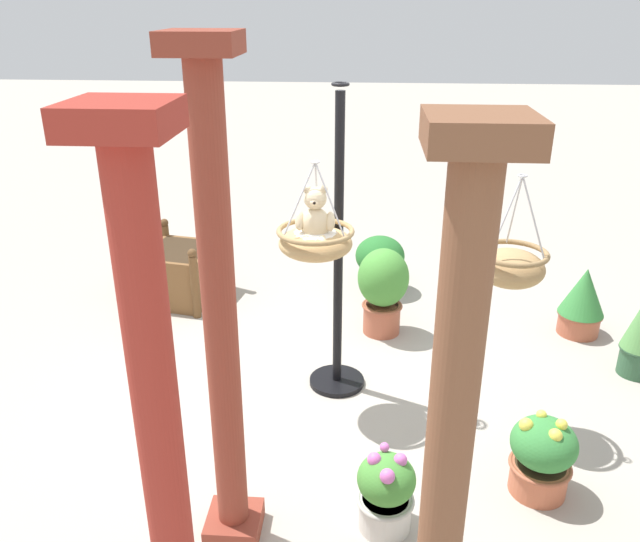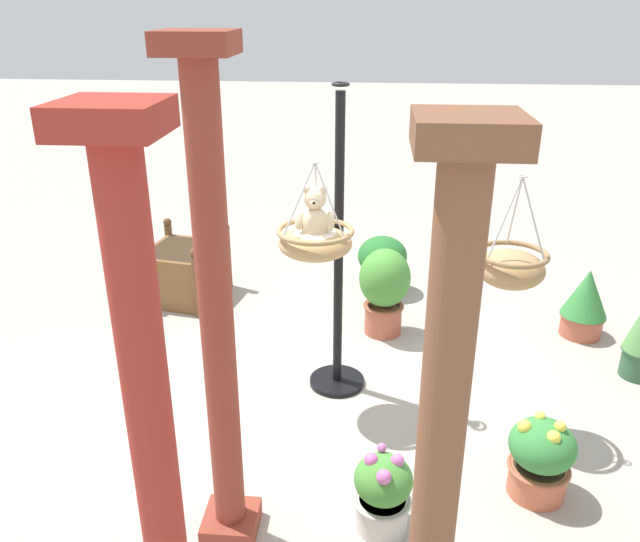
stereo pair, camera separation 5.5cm
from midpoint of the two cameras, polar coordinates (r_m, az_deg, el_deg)
ground_plane at (r=5.19m, az=0.55°, el=-10.32°), size 40.00×40.00×0.00m
display_pole_central at (r=4.88m, az=1.94°, el=-2.88°), size 0.44×0.44×2.36m
hanging_basket_with_teddy at (r=4.43m, az=-0.07°, el=2.70°), size 0.54×0.54×0.68m
teddy_bear at (r=4.35m, az=-0.09°, el=4.78°), size 0.27×0.25×0.40m
hanging_basket_left_high at (r=4.38m, az=17.08°, el=0.38°), size 0.47×0.47×0.75m
greenhouse_pillar_left at (r=2.55m, az=-13.80°, el=-17.04°), size 0.31×0.31×2.60m
greenhouse_pillar_right at (r=2.45m, az=10.99°, el=-19.07°), size 0.31×0.31×2.58m
greenhouse_pillar_far_back at (r=3.26m, az=-8.68°, el=-5.34°), size 0.33×0.33×2.75m
wooden_planter_box at (r=6.68m, az=-11.93°, el=0.01°), size 0.89×0.93×0.71m
potted_plant_fern_front at (r=4.30m, az=19.50°, el=-15.43°), size 0.41×0.41×0.56m
potted_plant_flowering_red at (r=5.80m, az=6.06°, el=-1.51°), size 0.46×0.46×0.82m
potted_plant_tall_leafy at (r=6.71m, az=5.82°, el=0.81°), size 0.51×0.51×0.60m
potted_plant_small_succulent at (r=3.89m, az=6.06°, el=-19.08°), size 0.34×0.34×0.52m
potted_plant_conical_shrub at (r=6.27m, az=22.87°, el=-2.64°), size 0.41×0.41×0.65m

